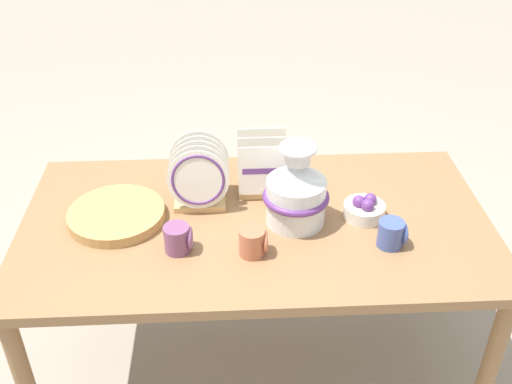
% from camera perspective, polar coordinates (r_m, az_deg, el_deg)
% --- Properties ---
extents(ground_plane, '(14.00, 14.00, 0.00)m').
position_cam_1_polar(ground_plane, '(2.46, 0.00, -16.05)').
color(ground_plane, gray).
extents(display_table, '(1.54, 0.82, 0.71)m').
position_cam_1_polar(display_table, '(2.02, 0.00, -4.35)').
color(display_table, olive).
rests_on(display_table, ground_plane).
extents(ceramic_vase, '(0.22, 0.22, 0.28)m').
position_cam_1_polar(ceramic_vase, '(1.90, 3.85, 0.13)').
color(ceramic_vase, silver).
rests_on(ceramic_vase, display_table).
extents(dish_rack_round_plates, '(0.20, 0.18, 0.23)m').
position_cam_1_polar(dish_rack_round_plates, '(2.01, -5.45, 1.34)').
color(dish_rack_round_plates, tan).
rests_on(dish_rack_round_plates, display_table).
extents(dish_rack_square_plates, '(0.17, 0.17, 0.19)m').
position_cam_1_polar(dish_rack_square_plates, '(2.10, 0.62, 1.88)').
color(dish_rack_square_plates, tan).
rests_on(dish_rack_square_plates, display_table).
extents(wicker_charger_stack, '(0.32, 0.32, 0.04)m').
position_cam_1_polar(wicker_charger_stack, '(2.01, -13.15, -2.14)').
color(wicker_charger_stack, tan).
rests_on(wicker_charger_stack, display_table).
extents(mug_plum_glaze, '(0.09, 0.08, 0.09)m').
position_cam_1_polar(mug_plum_glaze, '(1.84, -7.40, -4.43)').
color(mug_plum_glaze, '#7A4770').
rests_on(mug_plum_glaze, display_table).
extents(mug_cobalt_glaze, '(0.09, 0.08, 0.09)m').
position_cam_1_polar(mug_cobalt_glaze, '(1.89, 12.82, -3.88)').
color(mug_cobalt_glaze, '#42569E').
rests_on(mug_cobalt_glaze, display_table).
extents(mug_terracotta_glaze, '(0.09, 0.08, 0.09)m').
position_cam_1_polar(mug_terracotta_glaze, '(1.81, -0.24, -4.77)').
color(mug_terracotta_glaze, '#B76647').
rests_on(mug_terracotta_glaze, display_table).
extents(fruit_bowl, '(0.14, 0.14, 0.08)m').
position_cam_1_polar(fruit_bowl, '(2.00, 10.29, -1.62)').
color(fruit_bowl, silver).
rests_on(fruit_bowl, display_table).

